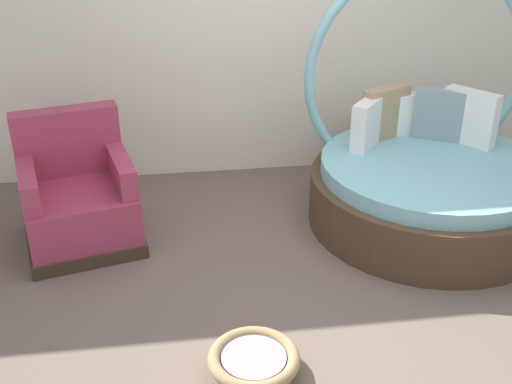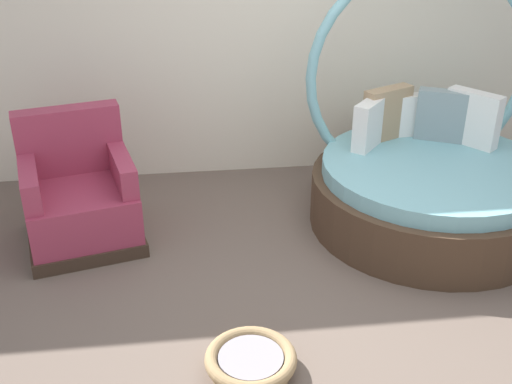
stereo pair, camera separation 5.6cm
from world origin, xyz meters
The scene contains 4 objects.
ground_plane centered at (0.00, 0.00, -0.01)m, with size 8.00×8.00×0.02m, color #66564C.
round_daybed centered at (1.09, 0.98, 0.38)m, with size 1.83×1.83×1.96m.
red_armchair centered at (-1.55, 1.01, 0.33)m, with size 0.97×0.97×0.94m.
pet_basket centered at (-0.46, -0.56, 0.07)m, with size 0.51×0.51×0.13m.
Camera 1 is at (-0.81, -3.16, 2.48)m, focal length 44.00 mm.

